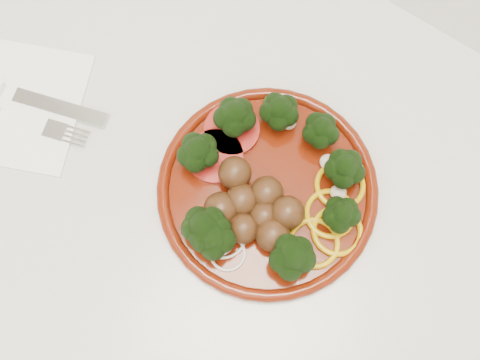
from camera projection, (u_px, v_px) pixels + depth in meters
The scene contains 3 objects.
counter at pixel (270, 273), 1.10m from camera, with size 2.40×0.60×0.90m.
plate at pixel (267, 189), 0.65m from camera, with size 0.25×0.25×0.06m.
napkin at pixel (15, 104), 0.70m from camera, with size 0.15×0.15×0.00m, color white.
Camera 1 is at (0.04, 1.54, 1.55)m, focal length 45.00 mm.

